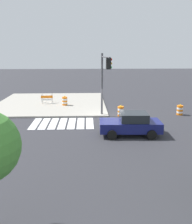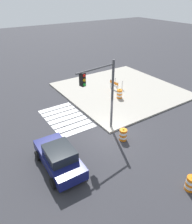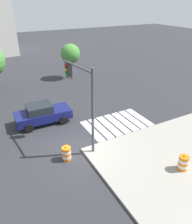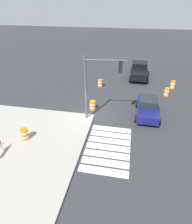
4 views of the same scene
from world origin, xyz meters
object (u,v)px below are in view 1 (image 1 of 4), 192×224
object	(u,v)px
traffic_barrel_crosswalk_end	(180,110)
traffic_barrel_on_sidewalk	(65,101)
traffic_barrel_median_near	(121,111)
construction_barricade	(47,98)
sports_car	(131,124)
traffic_light_pole	(105,74)

from	to	relation	value
traffic_barrel_crosswalk_end	traffic_barrel_on_sidewalk	xyz separation A→B (m)	(11.10, -3.92, 0.15)
traffic_barrel_crosswalk_end	traffic_barrel_median_near	size ratio (longest dim) A/B	1.00
traffic_barrel_crosswalk_end	traffic_barrel_on_sidewalk	distance (m)	11.77
traffic_barrel_crosswalk_end	construction_barricade	distance (m)	14.07
traffic_barrel_median_near	sports_car	bearing A→B (deg)	89.95
sports_car	construction_barricade	xyz separation A→B (m)	(7.55, -10.31, -0.09)
construction_barricade	traffic_light_pole	world-z (taller)	traffic_light_pole
traffic_barrel_on_sidewalk	construction_barricade	bearing A→B (deg)	-27.00
traffic_light_pole	traffic_barrel_median_near	bearing A→B (deg)	-149.77
sports_car	traffic_barrel_on_sidewalk	bearing A→B (deg)	-59.33
sports_car	traffic_barrel_on_sidewalk	distance (m)	10.77
traffic_barrel_median_near	traffic_light_pole	distance (m)	3.92
traffic_barrel_on_sidewalk	traffic_barrel_crosswalk_end	bearing A→B (deg)	160.54
traffic_barrel_median_near	traffic_barrel_on_sidewalk	size ratio (longest dim) A/B	1.00
sports_car	traffic_barrel_median_near	size ratio (longest dim) A/B	4.27
sports_car	traffic_light_pole	world-z (taller)	traffic_light_pole
traffic_barrel_on_sidewalk	construction_barricade	distance (m)	2.32
construction_barricade	traffic_light_pole	bearing A→B (deg)	134.43
construction_barricade	traffic_light_pole	xyz separation A→B (m)	(-5.97, 6.09, 3.19)
sports_car	traffic_barrel_median_near	bearing A→B (deg)	-90.05
sports_car	traffic_barrel_median_near	world-z (taller)	sports_car
traffic_barrel_median_near	traffic_barrel_crosswalk_end	bearing A→B (deg)	-178.07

